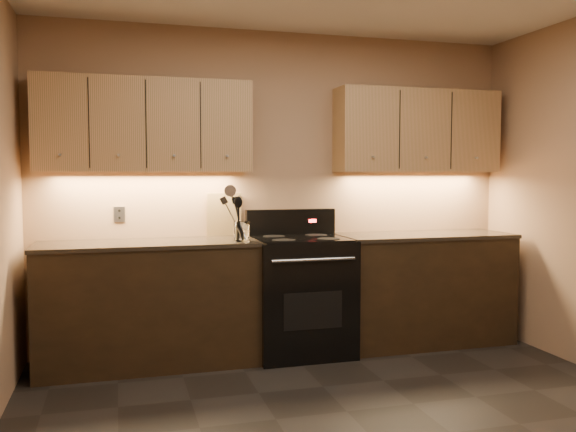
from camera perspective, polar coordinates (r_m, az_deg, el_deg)
name	(u,v)px	position (r m, az deg, el deg)	size (l,w,h in m)	color
wall_back	(280,190)	(5.09, -0.73, 2.45)	(4.00, 0.04, 2.60)	#987859
counter_left	(149,303)	(4.72, -12.88, -7.98)	(1.62, 0.62, 0.93)	black
counter_right	(423,288)	(5.34, 12.55, -6.59)	(1.46, 0.62, 0.93)	black
stove	(300,294)	(4.90, 1.16, -7.28)	(0.76, 0.68, 1.14)	black
upper_cab_left	(145,126)	(4.78, -13.22, 8.24)	(1.60, 0.30, 0.70)	tan
upper_cab_right	(417,131)	(5.39, 12.01, 7.77)	(1.44, 0.30, 0.70)	tan
outlet_plate	(119,214)	(4.92, -15.50, 0.16)	(0.09, 0.01, 0.12)	#B2B5BA
utensil_crock	(242,232)	(4.58, -4.36, -1.51)	(0.14, 0.14, 0.15)	white
cutting_board	(224,214)	(4.97, -6.00, 0.15)	(0.28, 0.02, 0.35)	tan
wooden_spoon	(237,218)	(4.55, -4.82, -0.19)	(0.06, 0.06, 0.32)	tan
black_spoon	(239,217)	(4.59, -4.60, -0.12)	(0.06, 0.06, 0.33)	black
black_turner	(243,217)	(4.56, -4.25, -0.09)	(0.08, 0.08, 0.33)	black
steel_spatula	(244,215)	(4.57, -4.17, 0.13)	(0.08, 0.08, 0.37)	silver
steel_skimmer	(245,212)	(4.56, -4.06, 0.35)	(0.09, 0.09, 0.40)	silver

